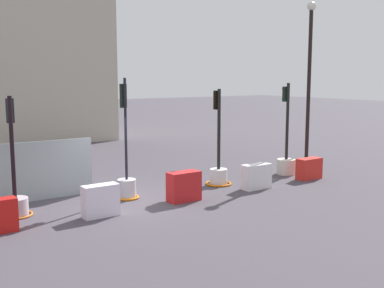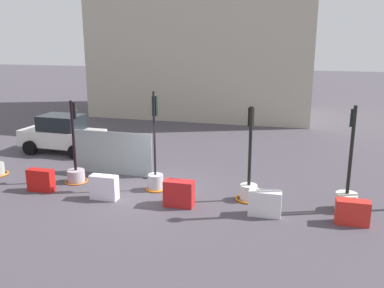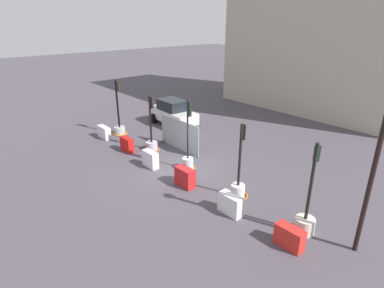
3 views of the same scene
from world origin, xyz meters
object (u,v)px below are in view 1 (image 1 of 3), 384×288
Objects in this scene: traffic_light_1 at (15,196)px; construction_barrier_4 at (256,176)px; construction_barrier_3 at (184,186)px; traffic_light_2 at (126,178)px; construction_barrier_5 at (309,169)px; traffic_light_3 at (218,168)px; traffic_light_4 at (286,159)px; street_lamp_post at (309,70)px; construction_barrier_2 at (101,201)px.

traffic_light_1 reaches higher than construction_barrier_4.
traffic_light_1 is at bearing 164.81° from construction_barrier_3.
traffic_light_2 reaches higher than construction_barrier_5.
traffic_light_3 is at bearing 119.60° from construction_barrier_4.
traffic_light_4 is 3.76m from street_lamp_post.
traffic_light_3 is at bearing -175.09° from street_lamp_post.
traffic_light_1 is 10.01m from traffic_light_4.
construction_barrier_5 is at bearing -10.13° from traffic_light_2.
traffic_light_4 is (10.01, -0.12, 0.07)m from traffic_light_1.
construction_barrier_5 is at bearing 0.89° from construction_barrier_2.
construction_barrier_2 is 0.15× the size of street_lamp_post.
traffic_light_2 is at bearing 178.96° from traffic_light_4.
construction_barrier_2 is (-1.42, -1.34, -0.21)m from traffic_light_2.
traffic_light_1 is 0.88× the size of traffic_light_2.
street_lamp_post is (8.33, 0.34, 3.33)m from traffic_light_2.
construction_barrier_4 is (0.68, -1.19, -0.18)m from traffic_light_3.
construction_barrier_3 is at bearing -167.26° from street_lamp_post.
traffic_light_4 is at bearing -1.04° from traffic_light_2.
traffic_light_1 is 3.31× the size of construction_barrier_2.
construction_barrier_3 is at bearing -168.21° from traffic_light_4.
traffic_light_1 is 3.31m from traffic_light_2.
traffic_light_2 is 3.69× the size of construction_barrier_3.
construction_barrier_3 is 0.15× the size of street_lamp_post.
construction_barrier_3 is (2.71, 0.09, 0.02)m from construction_barrier_2.
street_lamp_post is at bearing 4.91° from traffic_light_3.
traffic_light_2 is 1.97m from construction_barrier_2.
traffic_light_1 is 6.79m from traffic_light_3.
construction_barrier_4 is at bearing -17.01° from traffic_light_2.
construction_barrier_4 is at bearing 0.70° from construction_barrier_2.
traffic_light_3 is 3.34× the size of construction_barrier_5.
construction_barrier_5 is 4.20m from street_lamp_post.
construction_barrier_2 is at bearing -35.35° from traffic_light_1.
construction_barrier_4 is (-2.55, -1.15, -0.19)m from traffic_light_4.
traffic_light_1 reaches higher than construction_barrier_3.
construction_barrier_2 is at bearing -171.48° from traffic_light_4.
traffic_light_2 is at bearing 178.72° from traffic_light_3.
street_lamp_post reaches higher than traffic_light_2.
traffic_light_3 is 0.50× the size of street_lamp_post.
traffic_light_4 reaches higher than construction_barrier_2.
traffic_light_4 reaches higher than construction_barrier_4.
traffic_light_2 is 6.90m from construction_barrier_5.
construction_barrier_3 reaches higher than construction_barrier_2.
traffic_light_4 is 5.53m from construction_barrier_3.
traffic_light_4 is at bearing -0.68° from traffic_light_1.
traffic_light_4 is 3.58× the size of construction_barrier_2.
construction_barrier_2 is at bearing -170.23° from street_lamp_post.
street_lamp_post reaches higher than traffic_light_4.
street_lamp_post is at bearing 21.12° from construction_barrier_4.
construction_barrier_4 is at bearing -9.65° from traffic_light_1.
construction_barrier_4 is at bearing -158.88° from street_lamp_post.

